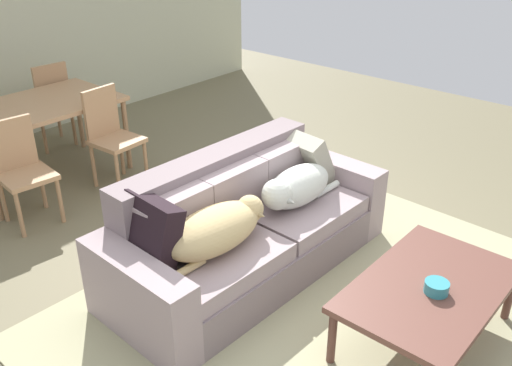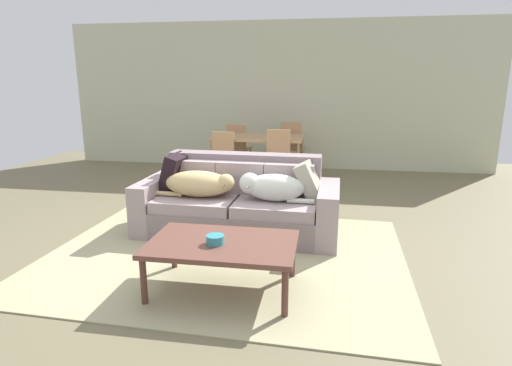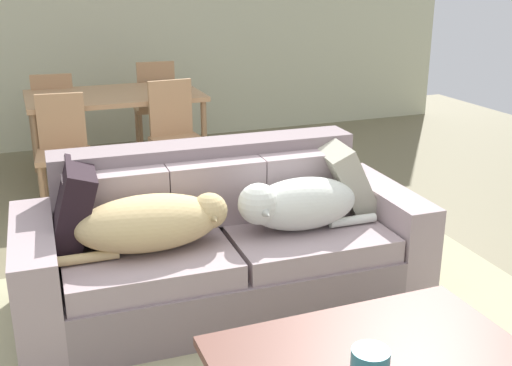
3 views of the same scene
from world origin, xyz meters
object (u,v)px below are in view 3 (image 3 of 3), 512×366
at_px(throw_pillow_by_left_arm, 72,208).
at_px(dining_chair_near_left, 63,146).
at_px(couch, 221,245).
at_px(dining_chair_far_right, 156,103).
at_px(throw_pillow_by_right_arm, 344,178).
at_px(coffee_table, 372,366).
at_px(bowl_on_coffee_table, 370,359).
at_px(dog_on_right_cushion, 296,204).
at_px(dining_chair_far_left, 55,114).
at_px(dog_on_left_cushion, 153,222).
at_px(dining_chair_near_right, 176,132).
at_px(dining_table, 114,101).

bearing_deg(throw_pillow_by_left_arm, dining_chair_near_left, 86.83).
distance_m(couch, dining_chair_far_right, 3.07).
distance_m(throw_pillow_by_right_arm, coffee_table, 1.53).
bearing_deg(bowl_on_coffee_table, dog_on_right_cushion, 77.77).
bearing_deg(throw_pillow_by_right_arm, dining_chair_far_left, 115.72).
height_order(dog_on_right_cushion, throw_pillow_by_right_arm, throw_pillow_by_right_arm).
bearing_deg(bowl_on_coffee_table, coffee_table, 49.44).
bearing_deg(dog_on_right_cushion, couch, 156.43).
distance_m(coffee_table, dining_chair_near_left, 3.29).
distance_m(bowl_on_coffee_table, dining_chair_far_right, 4.45).
bearing_deg(dog_on_left_cushion, dog_on_right_cushion, -1.03).
bearing_deg(dog_on_right_cushion, throw_pillow_by_right_arm, 28.36).
bearing_deg(dog_on_left_cushion, bowl_on_coffee_table, -66.73).
bearing_deg(dining_chair_far_right, throw_pillow_by_left_arm, 74.13).
distance_m(bowl_on_coffee_table, dining_chair_far_left, 4.43).
distance_m(dining_chair_near_right, dining_chair_far_right, 1.22).
xyz_separation_m(dog_on_right_cushion, throw_pillow_by_left_arm, (-1.14, 0.25, 0.05)).
distance_m(dining_chair_near_right, dining_chair_far_left, 1.42).
xyz_separation_m(throw_pillow_by_left_arm, throw_pillow_by_right_arm, (1.54, -0.05, -0.01)).
bearing_deg(dining_chair_near_left, couch, -63.88).
bearing_deg(bowl_on_coffee_table, couch, 94.14).
height_order(dog_on_left_cushion, dining_chair_far_right, dining_chair_far_right).
bearing_deg(throw_pillow_by_right_arm, dog_on_right_cushion, -153.39).
bearing_deg(bowl_on_coffee_table, dining_chair_far_right, 87.19).
distance_m(throw_pillow_by_right_arm, dining_chair_near_right, 1.89).
bearing_deg(dining_chair_far_left, couch, 107.42).
relative_size(throw_pillow_by_left_arm, coffee_table, 0.37).
distance_m(dining_chair_near_left, dining_chair_far_left, 1.13).
distance_m(bowl_on_coffee_table, dining_chair_near_right, 3.24).
height_order(dog_on_left_cushion, dining_chair_near_right, dining_chair_near_right).
height_order(dog_on_right_cushion, dining_chair_near_left, dining_chair_near_left).
bearing_deg(throw_pillow_by_left_arm, dining_chair_far_right, 69.90).
xyz_separation_m(dog_on_left_cushion, dining_chair_near_right, (0.61, 1.97, -0.05)).
height_order(dining_chair_near_left, dining_chair_near_right, dining_chair_near_right).
height_order(dog_on_left_cushion, throw_pillow_by_left_arm, throw_pillow_by_left_arm).
relative_size(dining_chair_far_left, dining_chair_far_right, 0.94).
distance_m(coffee_table, dining_chair_near_right, 3.19).
relative_size(dog_on_right_cushion, throw_pillow_by_left_arm, 1.81).
bearing_deg(dog_on_right_cushion, coffee_table, -98.96).
bearing_deg(dining_chair_far_right, dog_on_left_cushion, 81.53).
height_order(throw_pillow_by_left_arm, dining_chair_near_right, dining_chair_near_right).
height_order(couch, dining_chair_near_right, dining_chair_near_right).
bearing_deg(couch, dining_chair_far_right, 85.75).
bearing_deg(dining_chair_far_left, throw_pillow_by_left_arm, 92.71).
distance_m(coffee_table, bowl_on_coffee_table, 0.10).
xyz_separation_m(throw_pillow_by_left_arm, coffee_table, (0.91, -1.43, -0.24)).
relative_size(throw_pillow_by_right_arm, dining_table, 0.28).
height_order(couch, dining_chair_near_left, dining_chair_near_left).
xyz_separation_m(dog_on_left_cushion, bowl_on_coffee_table, (0.50, -1.27, -0.11)).
distance_m(dog_on_left_cushion, throw_pillow_by_right_arm, 1.18).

